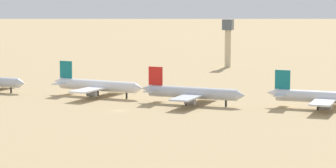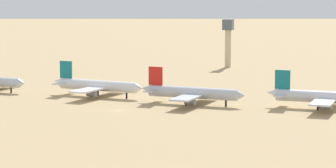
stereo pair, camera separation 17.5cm
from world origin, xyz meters
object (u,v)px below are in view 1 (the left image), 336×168
parked_jet_red_4 (192,93)px  parked_jet_teal_5 (323,97)px  control_tower (228,38)px  parked_jet_teal_3 (97,86)px

parked_jet_red_4 → parked_jet_teal_5: (46.17, 3.92, 0.00)m
parked_jet_teal_5 → control_tower: bearing=118.9°
parked_jet_teal_3 → parked_jet_teal_5: bearing=5.5°
parked_jet_teal_3 → control_tower: 125.02m
parked_jet_teal_3 → parked_jet_red_4: size_ratio=1.00×
parked_jet_teal_5 → parked_jet_teal_3: bearing=179.0°
control_tower → parked_jet_teal_3: bearing=-100.1°
parked_jet_red_4 → control_tower: bearing=102.8°
control_tower → parked_jet_red_4: bearing=-81.9°
parked_jet_teal_3 → parked_jet_red_4: 41.30m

